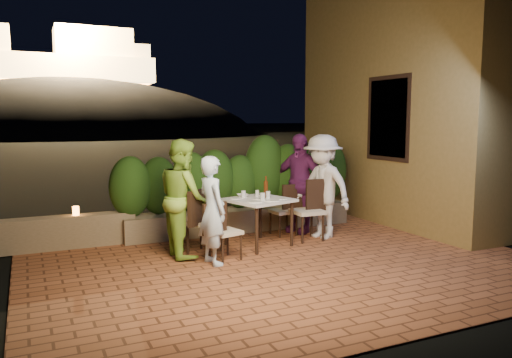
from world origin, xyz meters
TOP-DOWN VIEW (x-y plane):
  - ground at (0.00, 0.00)m, footprint 400.00×400.00m
  - terrace_floor at (0.00, 0.50)m, footprint 7.00×6.00m
  - building_wall at (3.60, 2.00)m, footprint 1.60×5.00m
  - window_pane at (2.82, 1.50)m, footprint 0.08×1.00m
  - window_frame at (2.81, 1.50)m, footprint 0.06×1.15m
  - planter at (0.20, 2.30)m, footprint 4.20×0.55m
  - hedge at (0.20, 2.30)m, footprint 4.00×0.70m
  - parapet at (-2.80, 2.30)m, footprint 2.20×0.30m
  - hill at (2.00, 60.00)m, footprint 52.00×40.00m
  - fortress at (2.00, 60.00)m, footprint 26.00×8.00m
  - dining_table at (0.02, 1.16)m, footprint 1.11×1.11m
  - plate_nw at (-0.16, 0.90)m, footprint 0.25×0.25m
  - plate_sw at (-0.29, 1.32)m, footprint 0.20×0.20m
  - plate_ne at (0.34, 1.00)m, footprint 0.19×0.19m
  - plate_se at (0.23, 1.49)m, footprint 0.24×0.24m
  - plate_centre at (0.01, 1.15)m, footprint 0.22×0.22m
  - plate_front at (0.12, 0.90)m, footprint 0.24×0.24m
  - glass_nw at (-0.00, 0.96)m, footprint 0.07×0.07m
  - glass_sw at (-0.17, 1.32)m, footprint 0.07×0.07m
  - glass_ne at (0.17, 1.13)m, footprint 0.07×0.07m
  - glass_se at (0.10, 1.37)m, footprint 0.06×0.06m
  - beer_bottle at (0.18, 1.23)m, footprint 0.07×0.07m
  - bowl at (-0.13, 1.45)m, footprint 0.20×0.20m
  - chair_left_front at (-0.74, 0.66)m, footprint 0.47×0.47m
  - chair_left_back at (-0.88, 1.11)m, footprint 0.64×0.64m
  - chair_right_front at (0.91, 1.17)m, footprint 0.48×0.48m
  - chair_right_back at (0.73, 1.66)m, footprint 0.42×0.42m
  - diner_blue at (-0.97, 0.54)m, footprint 0.43×0.59m
  - diner_green at (-1.20, 1.12)m, footprint 0.65×0.83m
  - diner_white at (1.22, 1.21)m, footprint 0.96×1.26m
  - diner_purple at (1.08, 1.75)m, footprint 0.88×1.10m
  - parapet_lamp at (-2.59, 2.30)m, footprint 0.10×0.10m

SIDE VIEW (x-z plane):
  - hill at x=2.00m, z-range -15.00..7.00m
  - terrace_floor at x=0.00m, z-range -0.15..0.00m
  - ground at x=0.00m, z-range -0.02..-0.02m
  - planter at x=0.20m, z-range 0.00..0.40m
  - parapet at x=-2.80m, z-range 0.00..0.50m
  - dining_table at x=0.02m, z-range 0.00..0.75m
  - chair_left_front at x=-0.74m, z-range 0.00..0.84m
  - chair_right_back at x=0.73m, z-range 0.00..0.87m
  - chair_left_back at x=-0.88m, z-range 0.00..0.98m
  - chair_right_front at x=0.91m, z-range 0.00..1.00m
  - parapet_lamp at x=-2.59m, z-range 0.50..0.64m
  - diner_blue at x=-0.97m, z-range 0.00..1.50m
  - plate_ne at x=0.34m, z-range 0.75..0.76m
  - plate_sw at x=-0.29m, z-range 0.75..0.76m
  - plate_centre at x=0.01m, z-range 0.75..0.76m
  - plate_se at x=0.23m, z-range 0.75..0.76m
  - plate_front at x=0.12m, z-range 0.75..0.76m
  - plate_nw at x=-0.16m, z-range 0.75..0.76m
  - bowl at x=-0.13m, z-range 0.75..0.79m
  - glass_se at x=0.10m, z-range 0.75..0.86m
  - glass_ne at x=0.17m, z-range 0.75..0.87m
  - glass_sw at x=-0.17m, z-range 0.75..0.87m
  - glass_nw at x=0.00m, z-range 0.75..0.87m
  - diner_green at x=-1.20m, z-range 0.00..1.71m
  - diner_white at x=1.22m, z-range 0.00..1.74m
  - diner_purple at x=1.08m, z-range 0.00..1.74m
  - beer_bottle at x=0.18m, z-range 0.75..1.09m
  - hedge at x=0.20m, z-range 0.40..1.50m
  - window_pane at x=2.82m, z-range 1.30..2.70m
  - window_frame at x=2.81m, z-range 1.23..2.77m
  - building_wall at x=3.60m, z-range 0.00..5.00m
  - fortress at x=2.00m, z-range 6.50..14.50m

